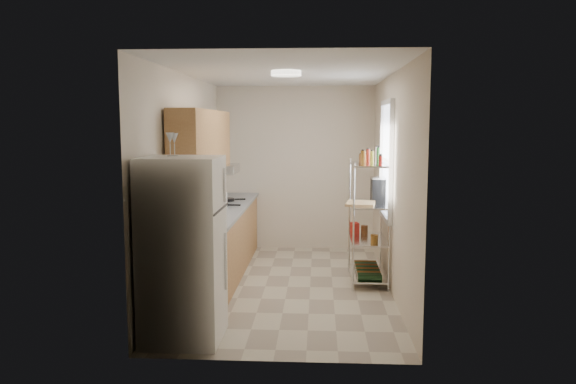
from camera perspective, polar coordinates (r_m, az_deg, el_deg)
name	(u,v)px	position (r m, az deg, el deg)	size (l,w,h in m)	color
room	(288,182)	(6.78, -0.04, 0.98)	(2.52, 4.42, 2.62)	#BEB39A
counter_run	(220,243)	(7.45, -6.94, -5.12)	(0.63, 3.51, 0.90)	tan
upper_cabinets	(202,140)	(6.99, -8.70, 5.27)	(0.33, 2.20, 0.72)	tan
range_hood	(219,169)	(7.78, -7.04, 2.36)	(0.50, 0.60, 0.12)	#B7BABC
window	(387,160)	(7.15, 9.99, 3.19)	(0.06, 1.00, 1.46)	white
bakers_rack	(369,196)	(7.12, 8.20, -0.36)	(0.45, 0.90, 1.73)	silver
ceiling_dome	(286,73)	(6.47, -0.19, 11.96)	(0.34, 0.34, 0.06)	white
refrigerator	(183,249)	(5.28, -10.62, -5.76)	(0.70, 0.70, 1.71)	white
wine_glass_a	(170,144)	(5.27, -11.89, 4.76)	(0.08, 0.08, 0.22)	silver
wine_glass_b	(174,145)	(5.29, -11.47, 4.74)	(0.08, 0.08, 0.21)	silver
rice_cooker	(217,201)	(7.36, -7.21, -0.90)	(0.26, 0.26, 0.21)	white
frying_pan_large	(218,205)	(7.59, -7.15, -1.29)	(0.28, 0.28, 0.05)	black
frying_pan_small	(227,200)	(8.10, -6.18, -0.78)	(0.20, 0.20, 0.04)	black
cutting_board	(360,203)	(6.99, 7.37, -1.16)	(0.34, 0.44, 0.03)	tan
espresso_machine	(378,189)	(7.32, 9.16, 0.29)	(0.18, 0.27, 0.31)	black
storage_bag	(355,228)	(7.50, 6.80, -3.64)	(0.09, 0.12, 0.14)	#A21D13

